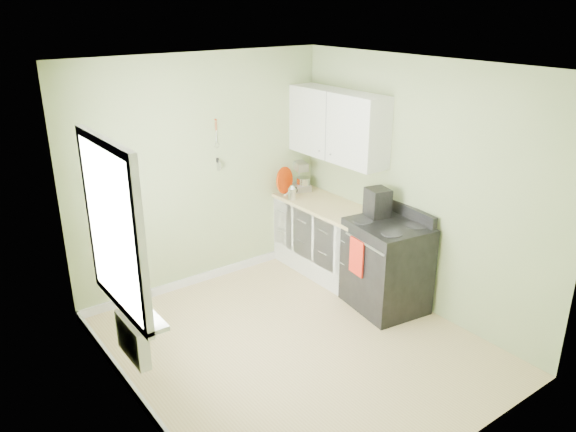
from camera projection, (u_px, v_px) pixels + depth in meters
floor at (296, 347)px, 5.57m from camera, size 3.20×3.60×0.02m
ceiling at (298, 65)px, 4.59m from camera, size 3.20×3.60×0.02m
wall_back at (202, 173)px, 6.44m from camera, size 3.20×0.02×2.70m
wall_left at (126, 266)px, 4.19m from camera, size 0.02×3.60×2.70m
wall_right at (417, 187)px, 5.97m from camera, size 0.02×3.60×2.70m
base_cabinets at (331, 242)px, 6.88m from camera, size 0.60×1.60×0.87m
countertop at (332, 207)px, 6.71m from camera, size 0.64×1.60×0.04m
upper_cabinets at (337, 125)px, 6.52m from camera, size 0.35×1.40×0.80m
window at (112, 229)px, 4.35m from camera, size 0.06×1.14×1.44m
window_sill at (130, 302)px, 4.64m from camera, size 0.18×1.14×0.04m
radiator at (133, 340)px, 4.70m from camera, size 0.12×0.50×0.35m
wall_utensils at (217, 153)px, 6.45m from camera, size 0.02×0.14×0.58m
stove at (387, 265)px, 6.13m from camera, size 0.81×0.90×1.12m
stand_mixer at (299, 176)px, 7.24m from camera, size 0.29×0.38×0.41m
kettle at (292, 192)px, 6.89m from camera, size 0.18×0.10×0.18m
coffee_maker at (377, 207)px, 6.14m from camera, size 0.28×0.29×0.39m
red_tray at (285, 180)px, 7.09m from camera, size 0.34×0.17×0.34m
jar at (365, 222)px, 6.10m from camera, size 0.07×0.07×0.08m
plant_a at (138, 290)px, 4.44m from camera, size 0.20×0.16×0.32m
plant_b at (131, 284)px, 4.53m from camera, size 0.20×0.22×0.33m
plant_c at (121, 275)px, 4.72m from camera, size 0.23×0.23×0.30m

